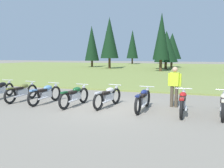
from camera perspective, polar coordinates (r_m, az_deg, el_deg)
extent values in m
plane|color=gray|center=(9.35, -1.09, -5.93)|extent=(140.00, 140.00, 0.00)
cube|color=olive|center=(34.96, 12.46, 3.71)|extent=(80.00, 44.00, 0.10)
cylinder|color=#47331E|center=(29.63, 12.17, 4.52)|extent=(0.36, 0.36, 1.56)
cone|color=black|center=(29.69, 12.37, 11.69)|extent=(2.08, 2.08, 5.86)
cylinder|color=#47331E|center=(39.13, 14.79, 5.04)|extent=(0.36, 0.36, 1.51)
cone|color=black|center=(39.14, 14.92, 9.26)|extent=(3.09, 3.09, 4.25)
cylinder|color=#47331E|center=(34.81, -0.63, 5.17)|extent=(0.36, 0.36, 1.68)
cone|color=black|center=(34.89, -0.64, 11.60)|extent=(2.77, 2.77, 6.14)
cylinder|color=#47331E|center=(39.59, -5.07, 5.05)|extent=(0.36, 0.36, 1.19)
cone|color=black|center=(39.61, -5.13, 10.21)|extent=(2.47, 2.47, 5.94)
cylinder|color=#47331E|center=(54.33, 12.04, 5.59)|extent=(0.36, 0.36, 1.31)
cone|color=black|center=(54.33, 12.12, 8.74)|extent=(2.22, 2.22, 4.67)
cylinder|color=#47331E|center=(52.90, 5.13, 5.72)|extent=(0.36, 0.36, 1.39)
cone|color=black|center=(52.94, 5.18, 9.99)|extent=(2.65, 2.65, 6.49)
cylinder|color=#47331E|center=(34.50, 13.40, 4.49)|extent=(0.36, 0.36, 1.12)
cone|color=black|center=(34.48, 13.54, 9.19)|extent=(3.46, 3.46, 4.54)
torus|color=black|center=(13.05, -24.51, -1.24)|extent=(0.18, 0.71, 0.70)
cube|color=silver|center=(12.48, -26.35, -1.47)|extent=(0.27, 0.66, 0.28)
ellipsoid|color=black|center=(12.59, -25.93, -0.09)|extent=(0.31, 0.51, 0.22)
cylinder|color=silver|center=(12.91, -24.88, 0.94)|extent=(0.62, 0.10, 0.03)
sphere|color=silver|center=(13.02, -24.54, 0.43)|extent=(0.14, 0.14, 0.14)
torus|color=black|center=(11.92, -19.53, -1.75)|extent=(0.15, 0.71, 0.70)
torus|color=black|center=(10.92, -24.34, -2.78)|extent=(0.15, 0.71, 0.70)
cube|color=silver|center=(11.40, -21.84, -2.00)|extent=(0.25, 0.65, 0.28)
ellipsoid|color=brown|center=(11.49, -21.29, -0.49)|extent=(0.29, 0.50, 0.22)
cube|color=black|center=(11.21, -22.66, -1.05)|extent=(0.25, 0.49, 0.10)
cube|color=brown|center=(10.87, -24.43, -1.02)|extent=(0.16, 0.33, 0.06)
cylinder|color=silver|center=(11.78, -19.95, 0.63)|extent=(0.62, 0.08, 0.03)
sphere|color=silver|center=(11.88, -19.55, 0.07)|extent=(0.14, 0.14, 0.14)
cylinder|color=silver|center=(11.11, -22.34, -2.78)|extent=(0.11, 0.55, 0.07)
torus|color=black|center=(10.99, -14.06, -2.29)|extent=(0.20, 0.71, 0.70)
torus|color=black|center=(9.97, -19.18, -3.45)|extent=(0.20, 0.71, 0.70)
cube|color=silver|center=(10.46, -16.50, -2.57)|extent=(0.29, 0.66, 0.28)
ellipsoid|color=#598CC6|center=(10.55, -15.90, -0.93)|extent=(0.33, 0.51, 0.22)
cube|color=black|center=(10.26, -17.36, -1.55)|extent=(0.29, 0.51, 0.10)
cube|color=#598CC6|center=(9.91, -19.26, -1.52)|extent=(0.18, 0.34, 0.06)
cylinder|color=silver|center=(10.84, -14.48, 0.29)|extent=(0.62, 0.12, 0.03)
sphere|color=silver|center=(10.95, -14.05, -0.31)|extent=(0.14, 0.14, 0.14)
cylinder|color=silver|center=(10.16, -17.02, -3.45)|extent=(0.15, 0.55, 0.07)
torus|color=black|center=(10.23, -7.17, -2.83)|extent=(0.20, 0.71, 0.70)
torus|color=black|center=(9.11, -11.96, -4.19)|extent=(0.20, 0.71, 0.70)
cube|color=silver|center=(9.65, -9.43, -3.18)|extent=(0.29, 0.66, 0.28)
ellipsoid|color=#144C23|center=(9.75, -8.86, -1.39)|extent=(0.33, 0.51, 0.22)
cube|color=black|center=(9.44, -10.23, -2.08)|extent=(0.29, 0.51, 0.10)
cube|color=#144C23|center=(9.05, -12.02, -2.08)|extent=(0.19, 0.34, 0.06)
cylinder|color=silver|center=(10.07, -7.53, -0.06)|extent=(0.62, 0.12, 0.03)
sphere|color=silver|center=(10.19, -7.14, -0.71)|extent=(0.14, 0.14, 0.14)
cylinder|color=silver|center=(9.35, -9.77, -4.15)|extent=(0.15, 0.55, 0.07)
torus|color=black|center=(9.97, 1.05, -3.03)|extent=(0.26, 0.70, 0.70)
torus|color=black|center=(8.81, -3.48, -4.44)|extent=(0.26, 0.70, 0.70)
cube|color=silver|center=(9.37, -1.07, -3.40)|extent=(0.34, 0.67, 0.28)
ellipsoid|color=#B7B7BC|center=(9.47, -0.50, -1.56)|extent=(0.37, 0.53, 0.22)
cube|color=black|center=(9.15, -1.80, -2.26)|extent=(0.33, 0.52, 0.10)
cube|color=#B7B7BC|center=(8.74, -3.49, -2.25)|extent=(0.21, 0.34, 0.06)
cylinder|color=silver|center=(9.81, 0.77, -0.19)|extent=(0.61, 0.18, 0.03)
sphere|color=silver|center=(9.93, 1.11, -0.86)|extent=(0.14, 0.14, 0.14)
cylinder|color=silver|center=(9.07, -1.32, -4.40)|extent=(0.20, 0.55, 0.07)
torus|color=black|center=(9.54, 8.89, -3.60)|extent=(0.17, 0.71, 0.70)
torus|color=black|center=(8.22, 6.56, -5.33)|extent=(0.17, 0.71, 0.70)
cube|color=silver|center=(8.87, 7.82, -4.08)|extent=(0.26, 0.66, 0.28)
ellipsoid|color=navy|center=(8.99, 8.14, -2.12)|extent=(0.30, 0.50, 0.22)
cube|color=black|center=(8.62, 7.47, -2.92)|extent=(0.26, 0.50, 0.10)
cube|color=navy|center=(8.15, 6.59, -2.99)|extent=(0.17, 0.33, 0.06)
cylinder|color=silver|center=(9.36, 8.81, -0.64)|extent=(0.62, 0.09, 0.03)
sphere|color=silver|center=(9.50, 8.97, -1.32)|extent=(0.14, 0.14, 0.14)
cylinder|color=silver|center=(8.57, 8.20, -5.17)|extent=(0.12, 0.55, 0.07)
torus|color=black|center=(9.33, 17.56, -4.11)|extent=(0.13, 0.70, 0.70)
torus|color=black|center=(7.96, 17.14, -6.03)|extent=(0.13, 0.70, 0.70)
cube|color=silver|center=(8.63, 17.38, -4.66)|extent=(0.23, 0.65, 0.28)
ellipsoid|color=#AD1919|center=(8.76, 17.50, -2.64)|extent=(0.28, 0.49, 0.22)
cube|color=black|center=(8.37, 17.37, -3.49)|extent=(0.24, 0.49, 0.10)
cube|color=#AD1919|center=(7.89, 17.23, -3.62)|extent=(0.15, 0.33, 0.06)
cylinder|color=silver|center=(9.14, 17.65, -1.09)|extent=(0.62, 0.06, 0.03)
sphere|color=silver|center=(9.28, 17.65, -1.78)|extent=(0.14, 0.14, 0.14)
cylinder|color=silver|center=(8.35, 18.22, -5.79)|extent=(0.10, 0.55, 0.07)
torus|color=black|center=(9.50, 26.42, -4.33)|extent=(0.22, 0.71, 0.70)
torus|color=black|center=(8.13, 26.27, -6.19)|extent=(0.22, 0.71, 0.70)
cube|color=silver|center=(8.80, 26.37, -4.87)|extent=(0.31, 0.66, 0.28)
ellipsoid|color=beige|center=(8.93, 26.49, -2.88)|extent=(0.34, 0.52, 0.22)
cube|color=black|center=(8.54, 26.43, -3.72)|extent=(0.30, 0.51, 0.10)
cube|color=beige|center=(8.06, 26.41, -3.83)|extent=(0.19, 0.34, 0.06)
cylinder|color=#4C4233|center=(9.67, 15.93, -3.10)|extent=(0.14, 0.14, 0.88)
cylinder|color=#4C4233|center=(9.71, 14.89, -3.02)|extent=(0.14, 0.14, 0.88)
cube|color=#C6E52D|center=(9.59, 15.55, 1.17)|extent=(0.39, 0.28, 0.56)
sphere|color=tan|center=(9.56, 15.63, 3.56)|extent=(0.22, 0.22, 0.22)
cylinder|color=#C6E52D|center=(9.55, 16.89, 0.98)|extent=(0.09, 0.09, 0.52)
cylinder|color=#C6E52D|center=(9.64, 14.21, 1.13)|extent=(0.09, 0.09, 0.52)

